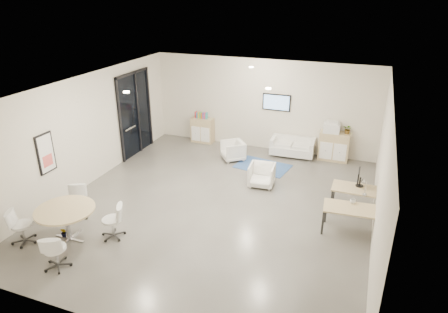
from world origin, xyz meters
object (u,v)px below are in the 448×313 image
at_px(armchair_left, 233,150).
at_px(round_table, 65,212).
at_px(armchair_right, 262,174).
at_px(desk_rear, 359,191).
at_px(loveseat, 292,147).
at_px(sideboard_left, 203,130).
at_px(desk_front, 352,211).
at_px(sideboard_right, 334,146).

relative_size(armchair_left, round_table, 0.54).
distance_m(armchair_right, desk_rear, 2.80).
relative_size(loveseat, armchair_left, 2.10).
bearing_deg(round_table, armchair_right, 50.91).
xyz_separation_m(armchair_left, round_table, (-1.99, -5.75, 0.37)).
relative_size(sideboard_left, armchair_left, 1.29).
xyz_separation_m(armchair_left, desk_rear, (4.16, -2.12, 0.26)).
height_order(sideboard_left, loveseat, sideboard_left).
height_order(armchair_right, desk_front, armchair_right).
relative_size(sideboard_right, round_table, 0.73).
xyz_separation_m(sideboard_right, armchair_left, (-3.18, -1.17, -0.13)).
xyz_separation_m(sideboard_left, sideboard_right, (4.82, -0.02, 0.03)).
distance_m(armchair_left, desk_front, 5.17).
bearing_deg(sideboard_left, sideboard_right, -0.28).
height_order(sideboard_right, desk_front, sideboard_right).
distance_m(desk_rear, desk_front, 1.06).
bearing_deg(loveseat, armchair_left, -152.21).
height_order(armchair_right, desk_rear, armchair_right).
xyz_separation_m(armchair_right, desk_rear, (2.72, -0.59, 0.25)).
relative_size(armchair_left, desk_front, 0.53).
distance_m(sideboard_left, loveseat, 3.46).
bearing_deg(desk_rear, desk_front, -93.92).
relative_size(sideboard_right, armchair_left, 1.37).
distance_m(armchair_right, desk_front, 3.12).
relative_size(sideboard_right, desk_rear, 0.74).
height_order(sideboard_right, armchair_left, sideboard_right).
bearing_deg(armchair_right, loveseat, 76.07).
distance_m(sideboard_left, armchair_left, 2.03).
bearing_deg(armchair_right, round_table, -134.64).
bearing_deg(sideboard_right, sideboard_left, 179.72).
relative_size(desk_rear, desk_front, 0.98).
bearing_deg(sideboard_left, loveseat, -2.25).
bearing_deg(sideboard_right, desk_rear, -73.42).
bearing_deg(desk_front, loveseat, 113.72).
xyz_separation_m(loveseat, armchair_left, (-1.82, -1.06, 0.06)).
bearing_deg(armchair_right, sideboard_left, 132.99).
height_order(sideboard_left, desk_rear, sideboard_left).
relative_size(sideboard_left, loveseat, 0.61).
height_order(sideboard_left, armchair_right, sideboard_left).
distance_m(armchair_left, armchair_right, 2.10).
bearing_deg(armchair_right, sideboard_right, 51.50).
bearing_deg(desk_front, sideboard_left, 138.21).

